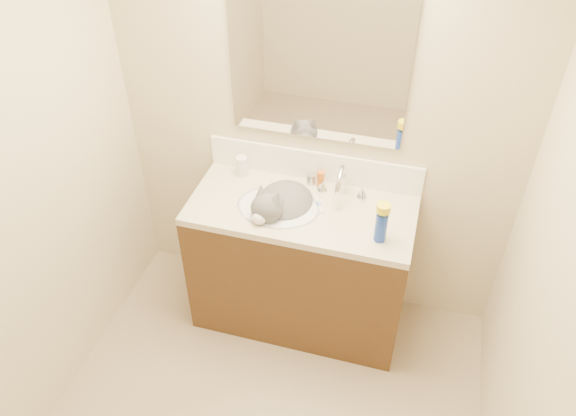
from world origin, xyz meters
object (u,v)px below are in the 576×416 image
Objects in this scene: pill_bottle at (242,166)px; basin at (278,217)px; cat at (282,207)px; amber_bottle at (321,180)px; faucet at (341,185)px; spray_can at (381,227)px; vanity_cabinet at (300,267)px; silver_jar at (311,179)px.

basin is at bearing -38.50° from pill_bottle.
cat is at bearing -33.70° from pill_bottle.
basin is 0.31m from amber_bottle.
faucet reaches higher than basin.
cat reaches higher than amber_bottle.
cat is 2.98× the size of spray_can.
amber_bottle is (0.16, 0.20, 0.07)m from cat.
cat is (-0.29, -0.14, -0.11)m from faucet.
pill_bottle is at bearing 165.13° from cat.
spray_can is at bearing -21.65° from pill_bottle.
pill_bottle is (-0.40, 0.19, 0.51)m from vanity_cabinet.
silver_jar is at bearing 140.77° from spray_can.
basin is (-0.12, -0.03, 0.38)m from vanity_cabinet.
faucet is 0.37m from spray_can.
vanity_cabinet is at bearing -89.03° from silver_jar.
faucet reaches higher than spray_can.
pill_bottle reaches higher than basin.
silver_jar is at bearing 161.18° from amber_bottle.
faucet is 0.58× the size of cat.
vanity_cabinet is 0.58m from faucet.
basin is 0.38m from pill_bottle.
basin is 7.41× the size of silver_jar.
faucet is at bearing -23.78° from silver_jar.
amber_bottle is (-0.12, 0.06, -0.03)m from faucet.
vanity_cabinet is 10.25× the size of pill_bottle.
faucet is at bearing -26.03° from amber_bottle.
faucet reaches higher than amber_bottle.
faucet is 0.14m from amber_bottle.
amber_bottle is at bearing 153.97° from faucet.
pill_bottle is 0.40m from silver_jar.
pill_bottle is at bearing 174.63° from faucet.
spray_can is (0.83, -0.33, 0.02)m from pill_bottle.
faucet is at bearing 44.68° from cat.
spray_can is (0.55, -0.11, 0.15)m from basin.
basin reaches higher than vanity_cabinet.
silver_jar is 0.57m from spray_can.
vanity_cabinet is at bearing -105.73° from amber_bottle.
pill_bottle is (-0.29, 0.19, 0.08)m from cat.
vanity_cabinet is 7.44× the size of spray_can.
amber_bottle is (0.06, -0.02, 0.02)m from silver_jar.
cat is 4.68× the size of amber_bottle.
silver_jar is (0.12, 0.25, 0.10)m from basin.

